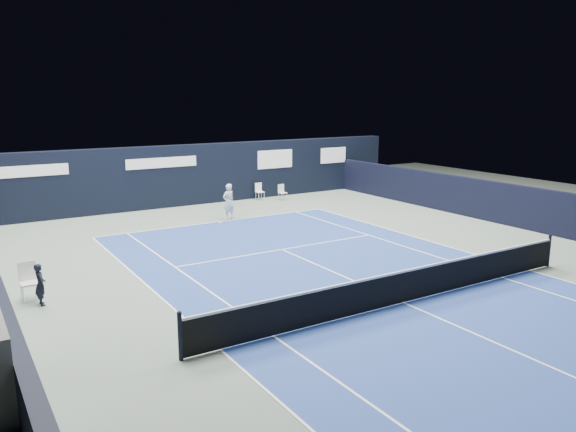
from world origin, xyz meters
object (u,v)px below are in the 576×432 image
tennis_player (229,202)px  folding_chair_back_a (259,190)px  tennis_net (405,285)px  folding_chair_back_b (282,191)px  line_judge_chair (29,278)px

tennis_player → folding_chair_back_a: bearing=45.4°
folding_chair_back_a → tennis_player: bearing=-134.1°
tennis_net → tennis_player: bearing=87.0°
folding_chair_back_b → line_judge_chair: bearing=-146.8°
folding_chair_back_a → tennis_player: size_ratio=0.55×
folding_chair_back_a → tennis_net: (-4.28, -15.84, -0.01)m
folding_chair_back_a → tennis_player: 5.21m
folding_chair_back_b → tennis_player: 5.50m
folding_chair_back_a → tennis_net: bearing=-104.7°
line_judge_chair → tennis_net: tennis_net is taller
line_judge_chair → tennis_net: 10.29m
folding_chair_back_b → tennis_net: bearing=-110.2°
folding_chair_back_a → folding_chair_back_b: bearing=-37.1°
folding_chair_back_a → tennis_player: tennis_player is taller
folding_chair_back_a → tennis_player: (-3.65, -3.71, 0.31)m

